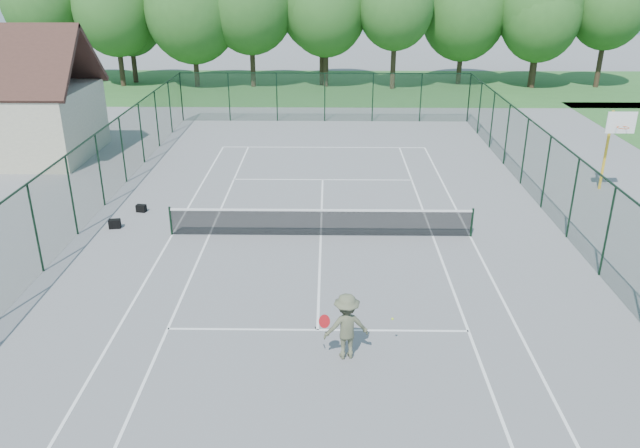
{
  "coord_description": "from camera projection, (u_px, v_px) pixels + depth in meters",
  "views": [
    {
      "loc": [
        0.28,
        -20.98,
        9.27
      ],
      "look_at": [
        0.0,
        -2.0,
        1.3
      ],
      "focal_mm": 35.0,
      "sensor_mm": 36.0,
      "label": 1
    }
  ],
  "objects": [
    {
      "name": "ground",
      "position": [
        321.0,
        236.0,
        22.93
      ],
      "size": [
        140.0,
        140.0,
        0.0
      ],
      "primitive_type": "plane",
      "color": "gray",
      "rests_on": "ground"
    },
    {
      "name": "court_lines",
      "position": [
        321.0,
        235.0,
        22.93
      ],
      "size": [
        11.05,
        23.85,
        0.01
      ],
      "color": "white",
      "rests_on": "ground"
    },
    {
      "name": "sports_bag_a",
      "position": [
        115.0,
        224.0,
        23.52
      ],
      "size": [
        0.46,
        0.32,
        0.34
      ],
      "primitive_type": "cube",
      "rotation": [
        0.0,
        0.0,
        0.16
      ],
      "color": "black",
      "rests_on": "ground"
    },
    {
      "name": "fence_enclosure",
      "position": [
        321.0,
        196.0,
        22.33
      ],
      "size": [
        18.05,
        36.05,
        3.02
      ],
      "color": "#1A3723",
      "rests_on": "ground"
    },
    {
      "name": "sports_bag_b",
      "position": [
        141.0,
        208.0,
        25.07
      ],
      "size": [
        0.42,
        0.3,
        0.3
      ],
      "primitive_type": "cube",
      "rotation": [
        0.0,
        0.0,
        -0.18
      ],
      "color": "black",
      "rests_on": "ground"
    },
    {
      "name": "grass_far",
      "position": [
        326.0,
        86.0,
        50.59
      ],
      "size": [
        80.0,
        16.0,
        0.01
      ],
      "primitive_type": "cube",
      "color": "#367030",
      "rests_on": "ground"
    },
    {
      "name": "tennis_player",
      "position": [
        346.0,
        326.0,
        15.56
      ],
      "size": [
        2.08,
        0.88,
        1.77
      ],
      "color": "#5A5D44",
      "rests_on": "ground"
    },
    {
      "name": "utility_building",
      "position": [
        4.0,
        96.0,
        31.16
      ],
      "size": [
        8.6,
        6.27,
        6.63
      ],
      "color": "beige",
      "rests_on": "ground"
    },
    {
      "name": "basketball_goal",
      "position": [
        614.0,
        135.0,
        26.24
      ],
      "size": [
        1.2,
        1.43,
        3.65
      ],
      "color": "yellow",
      "rests_on": "ground"
    },
    {
      "name": "tree_line_far",
      "position": [
        326.0,
        9.0,
        48.27
      ],
      "size": [
        39.4,
        6.4,
        9.7
      ],
      "color": "#3A2C1E",
      "rests_on": "ground"
    },
    {
      "name": "tennis_net",
      "position": [
        321.0,
        221.0,
        22.71
      ],
      "size": [
        11.08,
        0.08,
        1.1
      ],
      "color": "black",
      "rests_on": "ground"
    }
  ]
}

